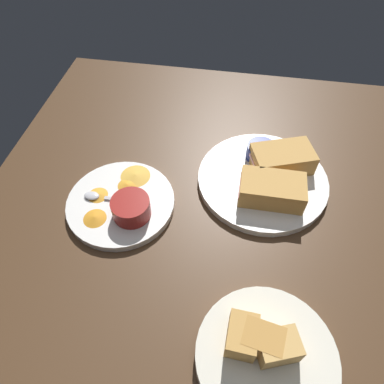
{
  "coord_description": "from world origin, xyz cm",
  "views": [
    {
      "loc": [
        2.46,
        38.99,
        58.72
      ],
      "look_at": [
        9.81,
        -5.08,
        3.0
      ],
      "focal_mm": 32.5,
      "sensor_mm": 36.0,
      "label": 1
    }
  ],
  "objects_px": {
    "plate_sandwich_main": "(262,180)",
    "bread_basket_rear": "(265,354)",
    "sandwich_half_far": "(282,159)",
    "sandwich_half_near": "(272,190)",
    "spoon_by_gravy_ramekin": "(98,197)",
    "plate_chips_companion": "(121,203)",
    "ramekin_light_gravy": "(131,207)",
    "ramekin_dark_sauce": "(261,151)",
    "spoon_by_dark_ramekin": "(254,172)"
  },
  "relations": [
    {
      "from": "ramekin_dark_sauce",
      "to": "plate_chips_companion",
      "type": "height_order",
      "value": "ramekin_dark_sauce"
    },
    {
      "from": "sandwich_half_far",
      "to": "spoon_by_dark_ramekin",
      "type": "bearing_deg",
      "value": 26.94
    },
    {
      "from": "plate_chips_companion",
      "to": "ramekin_light_gravy",
      "type": "height_order",
      "value": "ramekin_light_gravy"
    },
    {
      "from": "ramekin_light_gravy",
      "to": "ramekin_dark_sauce",
      "type": "bearing_deg",
      "value": -140.41
    },
    {
      "from": "sandwich_half_near",
      "to": "spoon_by_gravy_ramekin",
      "type": "distance_m",
      "value": 0.36
    },
    {
      "from": "sandwich_half_far",
      "to": "spoon_by_dark_ramekin",
      "type": "distance_m",
      "value": 0.07
    },
    {
      "from": "sandwich_half_near",
      "to": "ramekin_dark_sauce",
      "type": "bearing_deg",
      "value": -77.16
    },
    {
      "from": "sandwich_half_near",
      "to": "sandwich_half_far",
      "type": "xyz_separation_m",
      "value": [
        -0.02,
        -0.09,
        0.0
      ]
    },
    {
      "from": "plate_chips_companion",
      "to": "spoon_by_gravy_ramekin",
      "type": "height_order",
      "value": "spoon_by_gravy_ramekin"
    },
    {
      "from": "plate_sandwich_main",
      "to": "spoon_by_gravy_ramekin",
      "type": "bearing_deg",
      "value": 18.44
    },
    {
      "from": "plate_sandwich_main",
      "to": "ramekin_dark_sauce",
      "type": "height_order",
      "value": "ramekin_dark_sauce"
    },
    {
      "from": "sandwich_half_near",
      "to": "spoon_by_dark_ramekin",
      "type": "relative_size",
      "value": 1.34
    },
    {
      "from": "ramekin_light_gravy",
      "to": "spoon_by_dark_ramekin",
      "type": "bearing_deg",
      "value": -147.22
    },
    {
      "from": "ramekin_dark_sauce",
      "to": "bread_basket_rear",
      "type": "distance_m",
      "value": 0.43
    },
    {
      "from": "sandwich_half_far",
      "to": "spoon_by_gravy_ramekin",
      "type": "relative_size",
      "value": 1.51
    },
    {
      "from": "plate_chips_companion",
      "to": "spoon_by_gravy_ramekin",
      "type": "relative_size",
      "value": 2.26
    },
    {
      "from": "sandwich_half_far",
      "to": "spoon_by_gravy_ramekin",
      "type": "distance_m",
      "value": 0.4
    },
    {
      "from": "plate_sandwich_main",
      "to": "sandwich_half_near",
      "type": "bearing_deg",
      "value": 107.72
    },
    {
      "from": "sandwich_half_near",
      "to": "bread_basket_rear",
      "type": "distance_m",
      "value": 0.31
    },
    {
      "from": "plate_chips_companion",
      "to": "sandwich_half_far",
      "type": "bearing_deg",
      "value": -154.92
    },
    {
      "from": "sandwich_half_near",
      "to": "plate_chips_companion",
      "type": "xyz_separation_m",
      "value": [
        0.3,
        0.06,
        -0.03
      ]
    },
    {
      "from": "plate_sandwich_main",
      "to": "sandwich_half_far",
      "type": "height_order",
      "value": "sandwich_half_far"
    },
    {
      "from": "sandwich_half_far",
      "to": "sandwich_half_near",
      "type": "bearing_deg",
      "value": 77.72
    },
    {
      "from": "sandwich_half_far",
      "to": "plate_chips_companion",
      "type": "distance_m",
      "value": 0.36
    },
    {
      "from": "sandwich_half_near",
      "to": "ramekin_light_gravy",
      "type": "relative_size",
      "value": 1.73
    },
    {
      "from": "plate_chips_companion",
      "to": "bread_basket_rear",
      "type": "distance_m",
      "value": 0.39
    },
    {
      "from": "plate_sandwich_main",
      "to": "plate_chips_companion",
      "type": "bearing_deg",
      "value": 21.25
    },
    {
      "from": "spoon_by_gravy_ramekin",
      "to": "spoon_by_dark_ramekin",
      "type": "bearing_deg",
      "value": -158.7
    },
    {
      "from": "plate_sandwich_main",
      "to": "spoon_by_gravy_ramekin",
      "type": "xyz_separation_m",
      "value": [
        0.34,
        0.11,
        0.01
      ]
    },
    {
      "from": "sandwich_half_far",
      "to": "ramekin_light_gravy",
      "type": "height_order",
      "value": "sandwich_half_far"
    },
    {
      "from": "plate_chips_companion",
      "to": "bread_basket_rear",
      "type": "relative_size",
      "value": 1.03
    },
    {
      "from": "bread_basket_rear",
      "to": "spoon_by_gravy_ramekin",
      "type": "bearing_deg",
      "value": -35.53
    },
    {
      "from": "plate_sandwich_main",
      "to": "ramekin_light_gravy",
      "type": "xyz_separation_m",
      "value": [
        0.26,
        0.14,
        0.03
      ]
    },
    {
      "from": "spoon_by_dark_ramekin",
      "to": "plate_chips_companion",
      "type": "bearing_deg",
      "value": 24.68
    },
    {
      "from": "sandwich_half_far",
      "to": "bread_basket_rear",
      "type": "bearing_deg",
      "value": 87.06
    },
    {
      "from": "plate_sandwich_main",
      "to": "sandwich_half_near",
      "type": "xyz_separation_m",
      "value": [
        -0.02,
        0.05,
        0.03
      ]
    },
    {
      "from": "sandwich_half_near",
      "to": "ramekin_light_gravy",
      "type": "height_order",
      "value": "sandwich_half_near"
    },
    {
      "from": "sandwich_half_near",
      "to": "spoon_by_dark_ramekin",
      "type": "height_order",
      "value": "sandwich_half_near"
    },
    {
      "from": "plate_sandwich_main",
      "to": "bread_basket_rear",
      "type": "distance_m",
      "value": 0.36
    },
    {
      "from": "bread_basket_rear",
      "to": "sandwich_half_far",
      "type": "bearing_deg",
      "value": -92.94
    },
    {
      "from": "spoon_by_dark_ramekin",
      "to": "bread_basket_rear",
      "type": "bearing_deg",
      "value": 95.51
    },
    {
      "from": "ramekin_dark_sauce",
      "to": "spoon_by_gravy_ramekin",
      "type": "bearing_deg",
      "value": 28.19
    },
    {
      "from": "plate_chips_companion",
      "to": "bread_basket_rear",
      "type": "bearing_deg",
      "value": 140.43
    },
    {
      "from": "sandwich_half_far",
      "to": "plate_chips_companion",
      "type": "xyz_separation_m",
      "value": [
        0.32,
        0.15,
        -0.03
      ]
    },
    {
      "from": "sandwich_half_near",
      "to": "ramekin_dark_sauce",
      "type": "distance_m",
      "value": 0.12
    },
    {
      "from": "plate_chips_companion",
      "to": "spoon_by_gravy_ramekin",
      "type": "bearing_deg",
      "value": -0.0
    },
    {
      "from": "plate_sandwich_main",
      "to": "bread_basket_rear",
      "type": "relative_size",
      "value": 1.31
    },
    {
      "from": "spoon_by_dark_ramekin",
      "to": "ramekin_light_gravy",
      "type": "bearing_deg",
      "value": 32.78
    },
    {
      "from": "spoon_by_gravy_ramekin",
      "to": "sandwich_half_far",
      "type": "bearing_deg",
      "value": -157.81
    },
    {
      "from": "ramekin_light_gravy",
      "to": "spoon_by_gravy_ramekin",
      "type": "bearing_deg",
      "value": -18.93
    }
  ]
}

